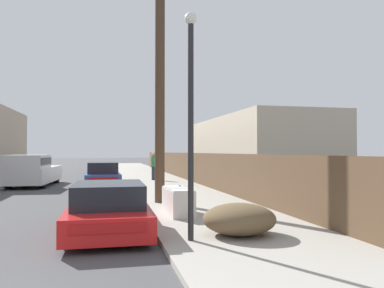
# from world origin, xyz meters

# --- Properties ---
(sidewalk_curb) EXTENTS (4.20, 63.00, 0.12)m
(sidewalk_curb) POSITION_xyz_m (5.30, 23.50, 0.06)
(sidewalk_curb) COLOR #9E998E
(sidewalk_curb) RESTS_ON ground
(discarded_fridge) EXTENTS (0.69, 1.76, 0.78)m
(discarded_fridge) POSITION_xyz_m (4.17, 7.21, 0.50)
(discarded_fridge) COLOR silver
(discarded_fridge) RESTS_ON sidewalk_curb
(parked_sports_car_red) EXTENTS (1.91, 4.48, 1.21)m
(parked_sports_car_red) POSITION_xyz_m (2.17, 5.77, 0.55)
(parked_sports_car_red) COLOR red
(parked_sports_car_red) RESTS_ON ground
(car_parked_mid) EXTENTS (1.82, 4.12, 1.39)m
(car_parked_mid) POSITION_xyz_m (1.95, 16.31, 0.65)
(car_parked_mid) COLOR #2D478C
(car_parked_mid) RESTS_ON ground
(pickup_truck) EXTENTS (2.44, 5.55, 1.76)m
(pickup_truck) POSITION_xyz_m (-1.87, 18.69, 0.89)
(pickup_truck) COLOR silver
(pickup_truck) RESTS_ON ground
(utility_pole) EXTENTS (1.80, 0.35, 9.04)m
(utility_pole) POSITION_xyz_m (4.00, 9.82, 4.72)
(utility_pole) COLOR #4C3826
(utility_pole) RESTS_ON sidewalk_curb
(street_lamp) EXTENTS (0.26, 0.26, 4.74)m
(street_lamp) POSITION_xyz_m (3.81, 3.98, 2.87)
(street_lamp) COLOR #232326
(street_lamp) RESTS_ON sidewalk_curb
(brush_pile) EXTENTS (1.63, 1.51, 0.69)m
(brush_pile) POSITION_xyz_m (4.97, 4.24, 0.46)
(brush_pile) COLOR brown
(brush_pile) RESTS_ON sidewalk_curb
(wooden_fence) EXTENTS (0.08, 39.12, 1.74)m
(wooden_fence) POSITION_xyz_m (7.25, 21.26, 0.99)
(wooden_fence) COLOR brown
(wooden_fence) RESTS_ON sidewalk_curb
(building_right_house) EXTENTS (6.00, 14.94, 4.38)m
(building_right_house) POSITION_xyz_m (12.85, 22.21, 2.19)
(building_right_house) COLOR beige
(building_right_house) RESTS_ON ground
(pedestrian) EXTENTS (0.34, 0.34, 1.78)m
(pedestrian) POSITION_xyz_m (5.12, 20.33, 1.04)
(pedestrian) COLOR #282D42
(pedestrian) RESTS_ON sidewalk_curb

